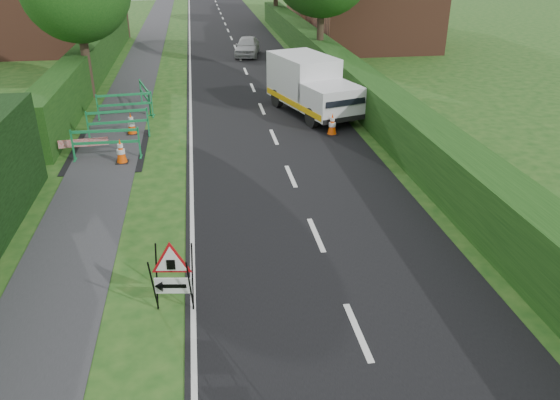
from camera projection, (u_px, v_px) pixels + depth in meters
ground at (218, 391)px, 8.33m from camera, size 120.00×120.00×0.00m
road_surface at (229, 33)px, 39.85m from camera, size 6.00×90.00×0.02m
footpath at (152, 35)px, 39.11m from camera, size 2.00×90.00×0.02m
hedge_west_far at (96, 76)px, 27.26m from camera, size 1.00×24.00×1.80m
hedge_east at (351, 99)px, 23.47m from camera, size 1.20×50.00×1.50m
house_west at (23, 0)px, 32.45m from camera, size 7.50×7.40×7.88m
triangle_sign at (170, 272)px, 9.77m from camera, size 0.95×0.95×1.22m
works_van at (311, 85)px, 21.07m from camera, size 3.11×5.01×2.14m
traffic_cone_0 at (332, 124)px, 19.01m from camera, size 0.38×0.38×0.79m
traffic_cone_1 at (328, 113)px, 20.21m from camera, size 0.38×0.38×0.79m
traffic_cone_2 at (317, 92)px, 22.99m from camera, size 0.38×0.38×0.79m
traffic_cone_3 at (121, 151)px, 16.60m from camera, size 0.38×0.38×0.79m
traffic_cone_4 at (131, 123)px, 19.07m from camera, size 0.38×0.38×0.79m
ped_barrier_0 at (106, 140)px, 16.79m from camera, size 2.06×0.37×1.00m
ped_barrier_1 at (118, 120)px, 18.65m from camera, size 2.08×0.54×1.00m
ped_barrier_2 at (125, 102)px, 20.64m from camera, size 2.08×0.53×1.00m
ped_barrier_3 at (145, 94)px, 21.80m from camera, size 0.83×2.08×1.00m
redwhite_plank at (86, 156)px, 17.30m from camera, size 1.50×0.20×0.25m
hatchback_car at (247, 46)px, 31.90m from camera, size 1.87×3.37×1.09m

